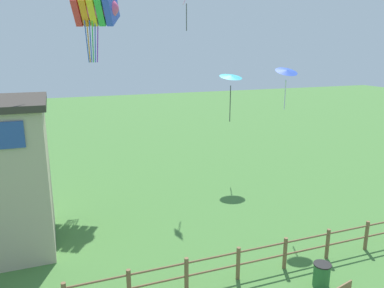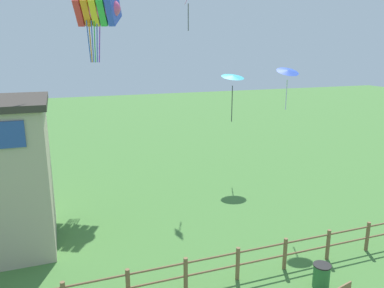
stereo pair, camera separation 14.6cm
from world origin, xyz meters
The scene contains 6 objects.
wooden_fence centered at (0.00, 5.63, 0.67)m, with size 17.04×0.14×1.20m.
trash_bin centered at (3.36, 4.31, 0.41)m, with size 0.59×0.59×0.82m.
kite_rainbow_parafoil centered at (-1.99, 16.78, 9.76)m, with size 3.03×2.75×3.70m.
kite_cyan_delta centered at (5.47, 15.71, 6.09)m, with size 1.51×1.50×2.92m.
kite_pink_diamond centered at (2.73, 15.81, 10.16)m, with size 0.52×0.69×2.15m.
kite_blue_delta centered at (5.33, 9.88, 6.71)m, with size 1.03×1.00×1.93m.
Camera 1 is at (-4.51, -4.47, 7.70)m, focal length 35.00 mm.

